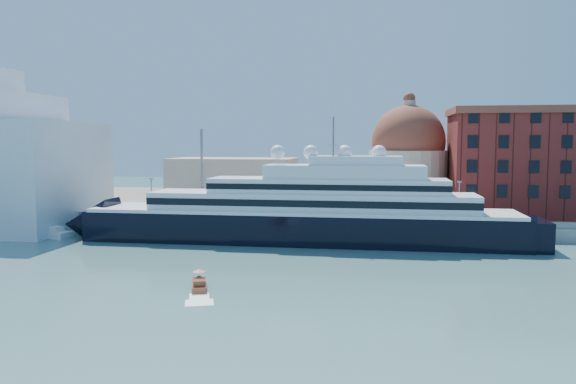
# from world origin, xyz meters

# --- Properties ---
(ground) EXTENTS (400.00, 400.00, 0.00)m
(ground) POSITION_xyz_m (0.00, 0.00, 0.00)
(ground) COLOR #3C6868
(ground) RESTS_ON ground
(quay) EXTENTS (180.00, 10.00, 2.50)m
(quay) POSITION_xyz_m (0.00, 34.00, 1.25)
(quay) COLOR gray
(quay) RESTS_ON ground
(land) EXTENTS (260.00, 72.00, 2.00)m
(land) POSITION_xyz_m (0.00, 75.00, 1.00)
(land) COLOR slate
(land) RESTS_ON ground
(quay_fence) EXTENTS (180.00, 0.10, 1.20)m
(quay_fence) POSITION_xyz_m (0.00, 29.50, 3.10)
(quay_fence) COLOR slate
(quay_fence) RESTS_ON quay
(superyacht) EXTENTS (87.42, 12.12, 26.13)m
(superyacht) POSITION_xyz_m (-1.06, 23.00, 4.51)
(superyacht) COLOR black
(superyacht) RESTS_ON ground
(service_barge) EXTENTS (10.92, 5.78, 2.34)m
(service_barge) POSITION_xyz_m (-46.46, 20.42, 0.67)
(service_barge) COLOR white
(service_barge) RESTS_ON ground
(water_taxi) EXTENTS (3.30, 5.53, 2.49)m
(water_taxi) POSITION_xyz_m (-6.27, -11.21, 0.60)
(water_taxi) COLOR brown
(water_taxi) RESTS_ON ground
(warehouse) EXTENTS (43.00, 19.00, 23.25)m
(warehouse) POSITION_xyz_m (52.00, 52.00, 13.79)
(warehouse) COLOR maroon
(warehouse) RESTS_ON land
(church) EXTENTS (66.00, 18.00, 25.50)m
(church) POSITION_xyz_m (6.39, 57.72, 10.91)
(church) COLOR beige
(church) RESTS_ON land
(lamp_posts) EXTENTS (120.80, 2.40, 18.00)m
(lamp_posts) POSITION_xyz_m (-12.67, 32.27, 9.84)
(lamp_posts) COLOR slate
(lamp_posts) RESTS_ON quay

